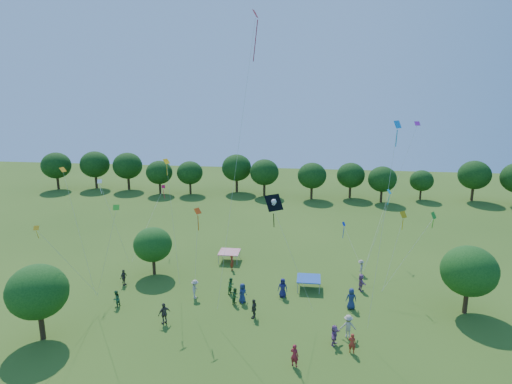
{
  "coord_description": "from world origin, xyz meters",
  "views": [
    {
      "loc": [
        4.21,
        -19.64,
        19.5
      ],
      "look_at": [
        0.0,
        14.0,
        11.0
      ],
      "focal_mm": 32.0,
      "sensor_mm": 36.0,
      "label": 1
    }
  ],
  "objects_px": {
    "near_tree_north": "(153,245)",
    "near_tree_west": "(37,292)",
    "near_tree_east": "(469,271)",
    "tent_blue": "(309,279)",
    "tent_red_stripe": "(229,252)",
    "pirate_kite": "(274,204)",
    "red_high_kite": "(248,80)"
  },
  "relations": [
    {
      "from": "near_tree_north",
      "to": "pirate_kite",
      "type": "xyz_separation_m",
      "value": [
        12.97,
        -8.73,
        7.12
      ]
    },
    {
      "from": "tent_red_stripe",
      "to": "pirate_kite",
      "type": "distance_m",
      "value": 17.12
    },
    {
      "from": "near_tree_east",
      "to": "tent_blue",
      "type": "bearing_deg",
      "value": 167.44
    },
    {
      "from": "near_tree_west",
      "to": "near_tree_east",
      "type": "height_order",
      "value": "near_tree_west"
    },
    {
      "from": "near_tree_north",
      "to": "near_tree_west",
      "type": "bearing_deg",
      "value": -109.59
    },
    {
      "from": "near_tree_east",
      "to": "pirate_kite",
      "type": "height_order",
      "value": "pirate_kite"
    },
    {
      "from": "pirate_kite",
      "to": "red_high_kite",
      "type": "bearing_deg",
      "value": 137.93
    },
    {
      "from": "tent_red_stripe",
      "to": "red_high_kite",
      "type": "relative_size",
      "value": 0.1
    },
    {
      "from": "tent_blue",
      "to": "pirate_kite",
      "type": "height_order",
      "value": "pirate_kite"
    },
    {
      "from": "tent_red_stripe",
      "to": "red_high_kite",
      "type": "distance_m",
      "value": 21.72
    },
    {
      "from": "near_tree_north",
      "to": "tent_blue",
      "type": "bearing_deg",
      "value": -5.06
    },
    {
      "from": "near_tree_north",
      "to": "tent_red_stripe",
      "type": "distance_m",
      "value": 8.53
    },
    {
      "from": "near_tree_east",
      "to": "pirate_kite",
      "type": "bearing_deg",
      "value": -164.72
    },
    {
      "from": "pirate_kite",
      "to": "red_high_kite",
      "type": "distance_m",
      "value": 9.56
    },
    {
      "from": "tent_red_stripe",
      "to": "red_high_kite",
      "type": "bearing_deg",
      "value": -71.53
    },
    {
      "from": "pirate_kite",
      "to": "near_tree_west",
      "type": "bearing_deg",
      "value": -167.65
    },
    {
      "from": "near_tree_west",
      "to": "tent_red_stripe",
      "type": "height_order",
      "value": "near_tree_west"
    },
    {
      "from": "near_tree_north",
      "to": "pirate_kite",
      "type": "distance_m",
      "value": 17.18
    },
    {
      "from": "near_tree_west",
      "to": "red_high_kite",
      "type": "xyz_separation_m",
      "value": [
        15.16,
        5.88,
        15.45
      ]
    },
    {
      "from": "pirate_kite",
      "to": "near_tree_east",
      "type": "bearing_deg",
      "value": 15.28
    },
    {
      "from": "near_tree_west",
      "to": "near_tree_east",
      "type": "xyz_separation_m",
      "value": [
        33.46,
        8.2,
        -0.08
      ]
    },
    {
      "from": "near_tree_north",
      "to": "red_high_kite",
      "type": "height_order",
      "value": "red_high_kite"
    },
    {
      "from": "near_tree_west",
      "to": "tent_blue",
      "type": "distance_m",
      "value": 23.23
    },
    {
      "from": "tent_red_stripe",
      "to": "near_tree_north",
      "type": "bearing_deg",
      "value": -148.17
    },
    {
      "from": "near_tree_north",
      "to": "near_tree_east",
      "type": "bearing_deg",
      "value": -8.54
    },
    {
      "from": "near_tree_west",
      "to": "red_high_kite",
      "type": "height_order",
      "value": "red_high_kite"
    },
    {
      "from": "pirate_kite",
      "to": "near_tree_north",
      "type": "bearing_deg",
      "value": 146.05
    },
    {
      "from": "near_tree_north",
      "to": "tent_red_stripe",
      "type": "bearing_deg",
      "value": 31.83
    },
    {
      "from": "near_tree_east",
      "to": "tent_blue",
      "type": "xyz_separation_m",
      "value": [
        -13.29,
        2.96,
        -2.81
      ]
    },
    {
      "from": "near_tree_east",
      "to": "pirate_kite",
      "type": "distance_m",
      "value": 17.83
    },
    {
      "from": "near_tree_east",
      "to": "pirate_kite",
      "type": "relative_size",
      "value": 0.62
    },
    {
      "from": "near_tree_north",
      "to": "pirate_kite",
      "type": "height_order",
      "value": "pirate_kite"
    }
  ]
}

